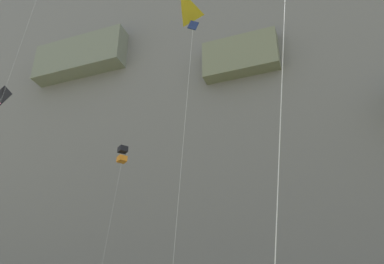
% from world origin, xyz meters
% --- Properties ---
extents(cliff_face, '(180.00, 28.25, 72.02)m').
position_xyz_m(cliff_face, '(0.00, 56.48, 36.00)').
color(cliff_face, slate).
rests_on(cliff_face, ground).
extents(kite_delta_low_right, '(2.03, 2.96, 18.31)m').
position_xyz_m(kite_delta_low_right, '(3.75, 17.04, 17.84)').
color(kite_delta_low_right, yellow).
rests_on(kite_delta_low_right, ground).
extents(kite_box_mid_center, '(1.45, 4.84, 18.57)m').
position_xyz_m(kite_box_mid_center, '(-7.67, 29.30, 17.81)').
color(kite_box_mid_center, black).
rests_on(kite_box_mid_center, ground).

